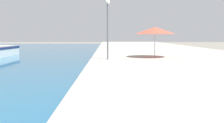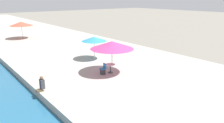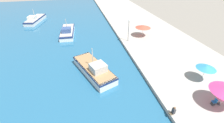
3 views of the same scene
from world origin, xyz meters
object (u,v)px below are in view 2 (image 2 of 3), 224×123
object	(u,v)px
cafe_table	(110,67)
cafe_chair_left	(103,70)
cafe_umbrella_white	(94,39)
person_at_quay	(41,84)
cafe_umbrella_striped	(21,24)
cafe_umbrella_pink	(112,45)

from	to	relation	value
cafe_table	cafe_chair_left	size ratio (longest dim) A/B	0.88
cafe_table	cafe_chair_left	xyz separation A→B (m)	(-0.72, 0.06, -0.21)
cafe_umbrella_white	person_at_quay	world-z (taller)	cafe_umbrella_white
cafe_table	person_at_quay	distance (m)	5.96
cafe_umbrella_white	cafe_table	distance (m)	4.78
cafe_umbrella_white	cafe_umbrella_striped	distance (m)	16.73
cafe_umbrella_striped	cafe_table	bearing A→B (deg)	-87.63
cafe_umbrella_white	cafe_umbrella_striped	bearing A→B (deg)	97.41
cafe_umbrella_white	cafe_chair_left	xyz separation A→B (m)	(-2.01, -4.26, -1.78)
cafe_chair_left	person_at_quay	world-z (taller)	person_at_quay
cafe_umbrella_pink	cafe_chair_left	size ratio (longest dim) A/B	3.91
cafe_umbrella_pink	cafe_umbrella_striped	world-z (taller)	cafe_umbrella_pink
cafe_umbrella_pink	person_at_quay	bearing A→B (deg)	179.41
cafe_umbrella_white	cafe_chair_left	size ratio (longest dim) A/B	2.79
cafe_table	cafe_chair_left	world-z (taller)	cafe_chair_left
cafe_umbrella_pink	person_at_quay	xyz separation A→B (m)	(-6.03, 0.06, -1.93)
cafe_umbrella_striped	cafe_chair_left	distance (m)	20.94
cafe_umbrella_striped	cafe_table	distance (m)	21.00
cafe_umbrella_pink	cafe_umbrella_striped	size ratio (longest dim) A/B	1.05
cafe_umbrella_striped	cafe_chair_left	size ratio (longest dim) A/B	3.74
cafe_umbrella_pink	person_at_quay	size ratio (longest dim) A/B	3.35
cafe_umbrella_pink	cafe_umbrella_white	bearing A→B (deg)	74.63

